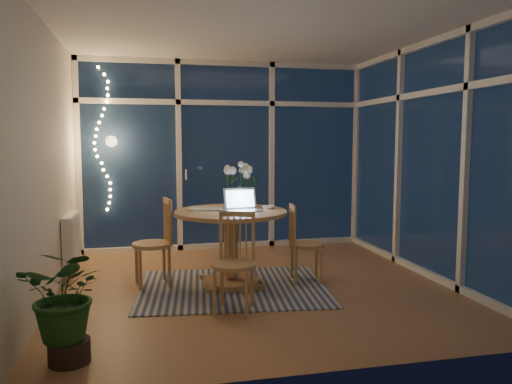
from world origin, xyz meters
TOP-DOWN VIEW (x-y plane):
  - floor at (0.00, 0.00)m, footprint 4.00×4.00m
  - ceiling at (0.00, 0.00)m, footprint 4.00×4.00m
  - wall_back at (0.00, 2.00)m, footprint 4.00×0.04m
  - wall_front at (0.00, -2.00)m, footprint 4.00×0.04m
  - wall_left at (-2.00, 0.00)m, footprint 0.04×4.00m
  - wall_right at (2.00, 0.00)m, footprint 0.04×4.00m
  - window_wall_back at (0.00, 1.96)m, footprint 4.00×0.10m
  - window_wall_right at (1.96, 0.00)m, footprint 0.10×4.00m
  - radiator at (-1.94, 0.90)m, footprint 0.10×0.70m
  - fairy_lights at (-1.65, 1.88)m, footprint 0.24×0.10m
  - garden_patio at (0.50, 5.00)m, footprint 12.00×6.00m
  - garden_fence at (0.00, 5.50)m, footprint 11.00×0.08m
  - neighbour_roof at (0.30, 8.50)m, footprint 7.00×3.00m
  - garden_shrubs at (-0.80, 3.40)m, footprint 0.90×0.90m
  - rug at (-0.26, -0.02)m, footprint 2.05×1.71m
  - dining_table at (-0.26, 0.08)m, footprint 1.28×1.28m
  - chair_left at (-1.06, 0.25)m, footprint 0.48×0.48m
  - chair_right at (0.55, 0.05)m, footprint 0.44×0.44m
  - chair_front at (-0.38, -0.72)m, footprint 0.53×0.53m
  - laptop at (-0.14, -0.01)m, footprint 0.37×0.33m
  - flower_vase at (-0.10, 0.41)m, footprint 0.22×0.22m
  - bowl at (0.15, 0.13)m, footprint 0.17×0.17m
  - newspapers at (-0.50, 0.21)m, footprint 0.37×0.29m
  - phone at (-0.20, 0.01)m, footprint 0.12×0.08m
  - potted_plant at (-1.65, -1.48)m, footprint 0.65×0.61m

SIDE VIEW (x-z plane):
  - garden_patio at x=0.50m, z-range -0.11..-0.01m
  - floor at x=0.00m, z-range 0.00..0.00m
  - rug at x=-0.26m, z-range 0.00..0.01m
  - potted_plant at x=-1.65m, z-range 0.00..0.76m
  - dining_table at x=-0.26m, z-range 0.00..0.79m
  - radiator at x=-1.94m, z-range 0.11..0.69m
  - chair_right at x=0.55m, z-range 0.00..0.85m
  - chair_front at x=-0.38m, z-range 0.00..0.89m
  - garden_shrubs at x=-0.80m, z-range 0.00..0.90m
  - chair_left at x=-1.06m, z-range 0.00..0.92m
  - phone at x=-0.20m, z-range 0.79..0.80m
  - newspapers at x=-0.50m, z-range 0.79..0.81m
  - bowl at x=0.15m, z-range 0.79..0.83m
  - flower_vase at x=-0.10m, z-range 0.79..1.00m
  - garden_fence at x=0.00m, z-range 0.00..1.80m
  - laptop at x=-0.14m, z-range 0.79..1.04m
  - wall_back at x=0.00m, z-range 0.00..2.60m
  - wall_front at x=0.00m, z-range 0.00..2.60m
  - wall_left at x=-2.00m, z-range 0.00..2.60m
  - wall_right at x=2.00m, z-range 0.00..2.60m
  - window_wall_back at x=0.00m, z-range 0.00..2.60m
  - window_wall_right at x=1.96m, z-range 0.00..2.60m
  - fairy_lights at x=-1.65m, z-range 0.60..2.45m
  - neighbour_roof at x=0.30m, z-range 1.10..3.30m
  - ceiling at x=0.00m, z-range 2.60..2.60m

